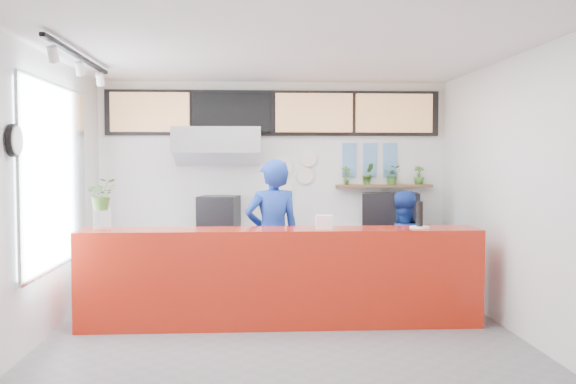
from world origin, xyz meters
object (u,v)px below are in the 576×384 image
(pepper_mill, at_px, (420,214))
(panini_oven, at_px, (219,213))
(espresso_machine, at_px, (390,211))
(service_counter, at_px, (281,277))
(staff_center, at_px, (273,237))
(staff_right, at_px, (402,251))

(pepper_mill, bearing_deg, panini_oven, 142.82)
(panini_oven, height_order, pepper_mill, pepper_mill)
(espresso_machine, bearing_deg, pepper_mill, -81.79)
(service_counter, bearing_deg, staff_center, 97.21)
(service_counter, relative_size, panini_oven, 8.57)
(panini_oven, bearing_deg, staff_center, -49.95)
(panini_oven, xyz_separation_m, staff_right, (2.31, -1.22, -0.39))
(panini_oven, bearing_deg, pepper_mill, -27.25)
(espresso_machine, bearing_deg, service_counter, -122.47)
(staff_center, xyz_separation_m, staff_right, (1.60, 0.01, -0.20))
(staff_right, distance_m, pepper_mill, 0.78)
(staff_center, height_order, staff_right, staff_center)
(panini_oven, bearing_deg, staff_right, -17.90)
(staff_center, height_order, pepper_mill, staff_center)
(staff_right, height_order, pepper_mill, staff_right)
(service_counter, height_order, panini_oven, panini_oven)
(service_counter, distance_m, espresso_machine, 2.51)
(staff_center, relative_size, staff_right, 1.26)
(espresso_machine, height_order, staff_right, staff_right)
(staff_center, bearing_deg, staff_right, 167.27)
(staff_center, distance_m, pepper_mill, 1.79)
(service_counter, xyz_separation_m, staff_right, (1.52, 0.58, 0.20))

